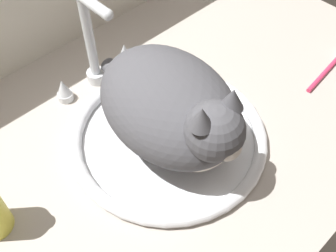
# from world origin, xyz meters

# --- Properties ---
(countertop) EXTENTS (1.15, 0.69, 0.03)m
(countertop) POSITION_xyz_m (0.00, 0.00, 0.01)
(countertop) COLOR #ADA399
(countertop) RESTS_ON ground
(sink_basin) EXTENTS (0.37, 0.37, 0.02)m
(sink_basin) POSITION_xyz_m (-0.03, -0.02, 0.04)
(sink_basin) COLOR white
(sink_basin) RESTS_ON countertop
(faucet) EXTENTS (0.19, 0.10, 0.22)m
(faucet) POSITION_xyz_m (-0.03, 0.19, 0.11)
(faucet) COLOR silver
(faucet) RESTS_ON countertop
(cat) EXTENTS (0.24, 0.37, 0.19)m
(cat) POSITION_xyz_m (-0.03, -0.04, 0.13)
(cat) COLOR #4C4C51
(cat) RESTS_ON sink_basin
(toothbrush) EXTENTS (0.17, 0.03, 0.02)m
(toothbrush) POSITION_xyz_m (0.35, -0.13, 0.04)
(toothbrush) COLOR #D83359
(toothbrush) RESTS_ON countertop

